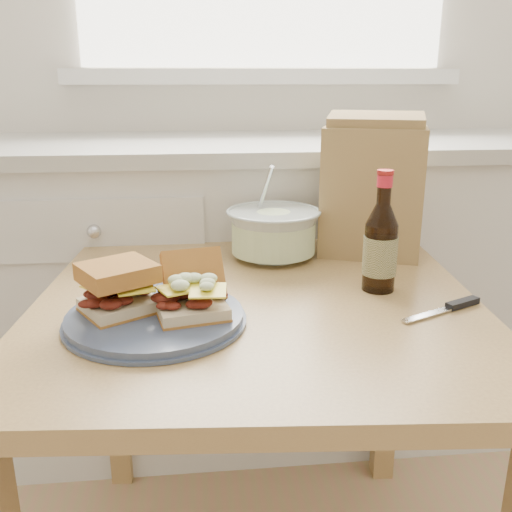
{
  "coord_description": "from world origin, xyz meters",
  "views": [
    {
      "loc": [
        -0.24,
        -0.02,
        1.12
      ],
      "look_at": [
        -0.13,
        1.02,
        0.79
      ],
      "focal_mm": 40.0,
      "sensor_mm": 36.0,
      "label": 1
    }
  ],
  "objects": [
    {
      "name": "plate",
      "position": [
        -0.32,
        0.9,
        0.72
      ],
      "size": [
        0.31,
        0.31,
        0.02
      ],
      "primitive_type": "cylinder",
      "color": "#3E4A64",
      "rests_on": "dining_table"
    },
    {
      "name": "wall_back",
      "position": [
        0.0,
        2.0,
        1.35
      ],
      "size": [
        4.0,
        0.02,
        2.7
      ],
      "primitive_type": "cube",
      "color": "silver",
      "rests_on": "ground"
    },
    {
      "name": "beer_bottle",
      "position": [
        0.11,
        1.02,
        0.8
      ],
      "size": [
        0.07,
        0.07,
        0.24
      ],
      "rotation": [
        0.0,
        0.0,
        -0.19
      ],
      "color": "black",
      "rests_on": "dining_table"
    },
    {
      "name": "coleslaw_bowl",
      "position": [
        -0.07,
        1.25,
        0.77
      ],
      "size": [
        0.22,
        0.22,
        0.22
      ],
      "color": "#AFBCB7",
      "rests_on": "dining_table"
    },
    {
      "name": "cabinet_run",
      "position": [
        -0.0,
        1.7,
        0.47
      ],
      "size": [
        2.5,
        0.64,
        0.94
      ],
      "color": "white",
      "rests_on": "ground"
    },
    {
      "name": "knife",
      "position": [
        0.22,
        0.9,
        0.71
      ],
      "size": [
        0.18,
        0.09,
        0.01
      ],
      "rotation": [
        0.0,
        0.0,
        0.43
      ],
      "color": "silver",
      "rests_on": "dining_table"
    },
    {
      "name": "dining_table",
      "position": [
        -0.13,
        1.0,
        0.6
      ],
      "size": [
        0.92,
        0.92,
        0.71
      ],
      "rotation": [
        0.0,
        0.0,
        -0.08
      ],
      "color": "tan",
      "rests_on": "ground"
    },
    {
      "name": "sandwich_left",
      "position": [
        -0.38,
        0.91,
        0.77
      ],
      "size": [
        0.16,
        0.15,
        0.09
      ],
      "rotation": [
        0.0,
        0.0,
        0.55
      ],
      "color": "#CABA8E",
      "rests_on": "plate"
    },
    {
      "name": "paper_bag",
      "position": [
        0.17,
        1.26,
        0.86
      ],
      "size": [
        0.27,
        0.22,
        0.3
      ],
      "primitive_type": "cube",
      "rotation": [
        0.0,
        0.0,
        -0.34
      ],
      "color": "#9F7F4C",
      "rests_on": "dining_table"
    },
    {
      "name": "sandwich_right",
      "position": [
        -0.26,
        0.91,
        0.76
      ],
      "size": [
        0.13,
        0.18,
        0.1
      ],
      "rotation": [
        0.0,
        0.0,
        0.21
      ],
      "color": "#CABA8E",
      "rests_on": "plate"
    }
  ]
}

